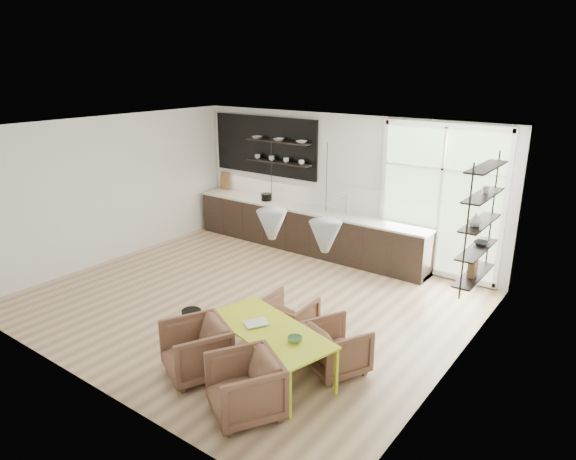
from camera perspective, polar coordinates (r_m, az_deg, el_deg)
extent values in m
cube|color=#D5B184|center=(8.86, -4.58, -7.82)|extent=(7.00, 6.00, 0.01)
cube|color=white|center=(10.69, 5.79, 4.97)|extent=(7.00, 0.02, 2.90)
cube|color=white|center=(10.88, -18.93, 4.31)|extent=(0.02, 6.00, 2.90)
cube|color=white|center=(6.69, 18.53, -3.95)|extent=(0.02, 6.00, 2.90)
cube|color=white|center=(8.03, -5.10, 11.19)|extent=(7.00, 6.00, 0.01)
cube|color=#B2D1A5|center=(9.78, 16.60, 3.08)|extent=(2.20, 0.02, 2.70)
cube|color=silver|center=(9.76, 16.53, 3.04)|extent=(2.30, 0.08, 2.80)
cone|color=#AAB1B7|center=(7.32, -1.81, 0.56)|extent=(0.44, 0.44, 0.42)
cone|color=#AAB1B7|center=(6.83, 4.15, -0.78)|extent=(0.44, 0.44, 0.42)
cylinder|color=black|center=(7.12, -1.87, 6.75)|extent=(0.01, 0.01, 0.89)
cylinder|color=black|center=(6.61, 4.31, 5.84)|extent=(0.01, 0.01, 0.89)
cube|color=black|center=(10.99, 2.05, 0.00)|extent=(5.50, 0.65, 0.90)
cube|color=beige|center=(10.86, 2.08, 2.36)|extent=(5.54, 0.69, 0.04)
cube|color=white|center=(11.04, 3.03, 4.12)|extent=(5.50, 0.02, 0.55)
cube|color=black|center=(11.63, -2.60, 9.35)|extent=(2.80, 0.06, 1.30)
cube|color=black|center=(11.19, -1.04, 9.81)|extent=(1.60, 0.28, 0.03)
cube|color=black|center=(11.26, -1.03, 7.54)|extent=(1.60, 0.28, 0.03)
cube|color=#9C7443|center=(12.53, -7.01, 5.45)|extent=(0.30, 0.10, 0.42)
cylinder|color=silver|center=(10.43, 6.49, 2.74)|extent=(0.02, 0.02, 0.40)
imported|color=white|center=(11.56, -3.45, 10.25)|extent=(0.22, 0.22, 0.05)
imported|color=white|center=(11.19, -1.04, 10.02)|extent=(0.22, 0.22, 0.05)
imported|color=white|center=(10.84, 1.52, 9.76)|extent=(0.22, 0.22, 0.05)
imported|color=white|center=(11.62, -3.41, 8.16)|extent=(0.12, 0.12, 0.10)
imported|color=white|center=(11.37, -1.84, 7.96)|extent=(0.12, 0.12, 0.10)
imported|color=white|center=(11.14, -0.20, 7.75)|extent=(0.12, 0.12, 0.10)
imported|color=white|center=(10.91, 1.50, 7.53)|extent=(0.12, 0.12, 0.10)
cylinder|color=black|center=(11.44, -2.43, 3.64)|extent=(0.22, 0.22, 0.14)
cube|color=black|center=(7.19, 19.19, -0.38)|extent=(0.02, 0.02, 1.90)
cube|color=black|center=(8.30, 21.74, 1.73)|extent=(0.02, 0.02, 1.90)
cube|color=black|center=(8.00, 19.93, -4.73)|extent=(0.26, 1.20, 0.02)
cube|color=black|center=(7.86, 20.24, -2.03)|extent=(0.26, 1.20, 0.02)
cube|color=black|center=(7.74, 20.56, 0.75)|extent=(0.26, 1.20, 0.02)
cube|color=black|center=(7.64, 20.88, 3.62)|extent=(0.26, 1.20, 0.03)
cube|color=black|center=(7.56, 21.22, 6.55)|extent=(0.26, 1.20, 0.03)
imported|color=white|center=(7.48, 20.10, 1.09)|extent=(0.18, 0.18, 0.19)
imported|color=#333338|center=(8.03, 20.69, -1.37)|extent=(0.22, 0.22, 0.05)
imported|color=white|center=(7.72, 21.14, 4.18)|extent=(0.10, 0.10, 0.09)
cube|color=#9C7443|center=(7.86, 19.82, -4.07)|extent=(0.10, 0.18, 0.24)
cube|color=#CADD20|center=(6.61, -2.05, -11.00)|extent=(1.93, 1.24, 0.03)
cube|color=#CADD20|center=(7.23, -8.48, -11.45)|extent=(0.05, 0.05, 0.62)
cube|color=#CADD20|center=(7.56, -3.70, -9.87)|extent=(0.05, 0.05, 0.62)
cube|color=#CADD20|center=(6.03, 0.16, -17.83)|extent=(0.05, 0.05, 0.62)
cube|color=#CADD20|center=(6.43, 5.38, -15.40)|extent=(0.05, 0.05, 0.62)
imported|color=brown|center=(7.53, 0.00, -9.85)|extent=(0.72, 0.74, 0.65)
imported|color=brown|center=(6.86, 5.41, -12.88)|extent=(0.96, 0.96, 0.66)
imported|color=brown|center=(6.84, -10.19, -12.95)|extent=(1.04, 1.05, 0.72)
imported|color=brown|center=(6.09, -4.83, -16.99)|extent=(1.05, 1.06, 0.71)
cylinder|color=black|center=(7.77, -10.69, -8.83)|extent=(0.29, 0.29, 0.02)
cylinder|color=black|center=(7.89, -10.58, -10.58)|extent=(0.31, 0.31, 0.01)
cylinder|color=black|center=(7.74, -10.29, -10.49)|extent=(0.01, 0.01, 0.38)
cylinder|color=black|center=(7.89, -9.67, -9.87)|extent=(0.01, 0.01, 0.38)
cylinder|color=black|center=(7.97, -10.93, -9.65)|extent=(0.01, 0.01, 0.38)
cylinder|color=black|center=(7.82, -11.56, -10.25)|extent=(0.01, 0.01, 0.38)
imported|color=white|center=(6.80, -3.90, -9.90)|extent=(0.34, 0.37, 0.03)
imported|color=#588453|center=(6.32, 0.77, -12.05)|extent=(0.24, 0.24, 0.06)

